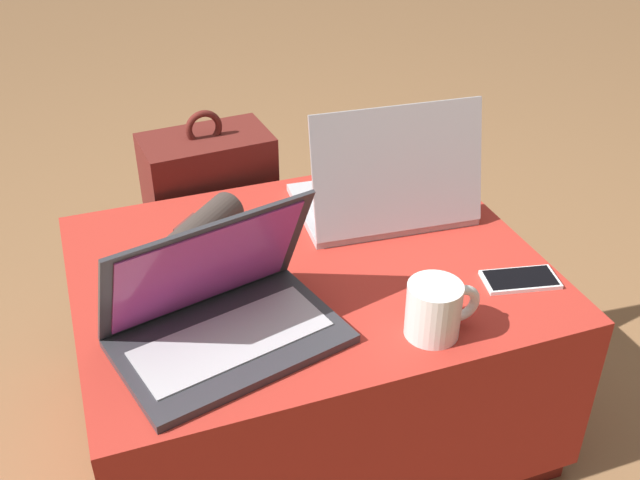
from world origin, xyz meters
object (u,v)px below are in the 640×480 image
object	(u,v)px
backpack	(212,226)
coffee_mug	(436,309)
wrist_brace	(203,231)
laptop_near	(222,315)
laptop_far	(386,192)
cell_phone	(520,279)

from	to	relation	value
backpack	coffee_mug	world-z (taller)	backpack
wrist_brace	coffee_mug	size ratio (longest dim) A/B	1.43
laptop_near	coffee_mug	bearing A→B (deg)	-32.11
laptop_far	wrist_brace	world-z (taller)	laptop_far
laptop_far	wrist_brace	bearing A→B (deg)	2.93
laptop_far	cell_phone	xyz separation A→B (m)	(0.14, -0.32, -0.05)
laptop_near	coffee_mug	world-z (taller)	laptop_near
laptop_far	coffee_mug	bearing A→B (deg)	82.38
laptop_far	backpack	world-z (taller)	laptop_far
laptop_near	laptop_far	world-z (taller)	laptop_far
coffee_mug	cell_phone	bearing A→B (deg)	19.32
laptop_far	cell_phone	size ratio (longest dim) A/B	2.48
coffee_mug	wrist_brace	bearing A→B (deg)	127.78
laptop_far	cell_phone	distance (m)	0.35
laptop_near	laptop_far	bearing A→B (deg)	19.31
laptop_near	backpack	distance (m)	0.70
cell_phone	coffee_mug	world-z (taller)	coffee_mug
backpack	laptop_far	bearing A→B (deg)	126.47
wrist_brace	coffee_mug	xyz separation A→B (m)	(0.31, -0.41, 0.01)
cell_phone	coffee_mug	xyz separation A→B (m)	(-0.22, -0.08, 0.05)
backpack	coffee_mug	size ratio (longest dim) A/B	4.11
cell_phone	wrist_brace	world-z (taller)	wrist_brace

